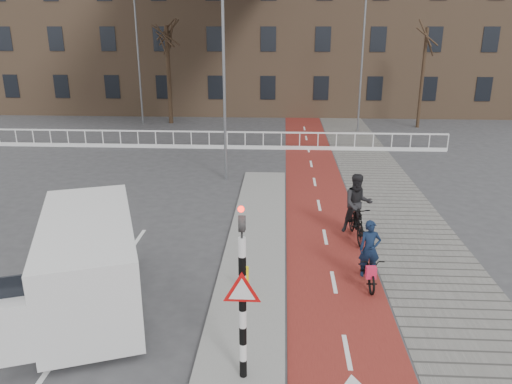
{
  "coord_description": "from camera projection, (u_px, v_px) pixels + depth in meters",
  "views": [
    {
      "loc": [
        0.08,
        -9.93,
        6.49
      ],
      "look_at": [
        -0.74,
        5.0,
        1.5
      ],
      "focal_mm": 35.0,
      "sensor_mm": 36.0,
      "label": 1
    }
  ],
  "objects": [
    {
      "name": "bollard",
      "position": [
        246.0,
        281.0,
        12.32
      ],
      "size": [
        0.12,
        0.12,
        0.77
      ],
      "primitive_type": "cylinder",
      "color": "yellow",
      "rests_on": "curb_island"
    },
    {
      "name": "van",
      "position": [
        90.0,
        261.0,
        11.87
      ],
      "size": [
        3.69,
        5.53,
        2.21
      ],
      "rotation": [
        0.0,
        0.0,
        0.35
      ],
      "color": "silver",
      "rests_on": "ground"
    },
    {
      "name": "streetlight_near",
      "position": [
        224.0,
        88.0,
        20.96
      ],
      "size": [
        0.12,
        0.12,
        7.99
      ],
      "primitive_type": "cylinder",
      "color": "slate",
      "rests_on": "ground"
    },
    {
      "name": "tree_right",
      "position": [
        422.0,
        79.0,
        32.55
      ],
      "size": [
        0.22,
        0.22,
        6.4
      ],
      "primitive_type": "cylinder",
      "color": "black",
      "rests_on": "ground"
    },
    {
      "name": "railing",
      "position": [
        191.0,
        143.0,
        27.73
      ],
      "size": [
        28.0,
        0.1,
        0.99
      ],
      "color": "silver",
      "rests_on": "ground"
    },
    {
      "name": "cyclist_near",
      "position": [
        369.0,
        263.0,
        13.01
      ],
      "size": [
        0.66,
        1.7,
        1.77
      ],
      "rotation": [
        0.0,
        0.0,
        0.05
      ],
      "color": "black",
      "rests_on": "bike_lane"
    },
    {
      "name": "bike_lane",
      "position": [
        316.0,
        189.0,
        20.85
      ],
      "size": [
        2.5,
        60.0,
        0.01
      ],
      "primitive_type": "cube",
      "color": "maroon",
      "rests_on": "ground"
    },
    {
      "name": "curb_island",
      "position": [
        256.0,
        247.0,
        15.27
      ],
      "size": [
        1.8,
        16.0,
        0.12
      ],
      "primitive_type": "cube",
      "color": "gray",
      "rests_on": "ground"
    },
    {
      "name": "cyclist_far",
      "position": [
        357.0,
        213.0,
        15.69
      ],
      "size": [
        0.99,
        2.07,
        2.15
      ],
      "rotation": [
        0.0,
        0.0,
        0.08
      ],
      "color": "black",
      "rests_on": "bike_lane"
    },
    {
      "name": "tree_mid",
      "position": [
        169.0,
        76.0,
        34.01
      ],
      "size": [
        0.29,
        0.29,
        6.54
      ],
      "primitive_type": "cylinder",
      "color": "black",
      "rests_on": "ground"
    },
    {
      "name": "sidewalk",
      "position": [
        384.0,
        190.0,
        20.71
      ],
      "size": [
        3.0,
        60.0,
        0.01
      ],
      "primitive_type": "cube",
      "color": "slate",
      "rests_on": "ground"
    },
    {
      "name": "ground",
      "position": [
        276.0,
        323.0,
        11.46
      ],
      "size": [
        120.0,
        120.0,
        0.0
      ],
      "primitive_type": "plane",
      "color": "#38383A",
      "rests_on": "ground"
    },
    {
      "name": "traffic_signal",
      "position": [
        242.0,
        290.0,
        8.95
      ],
      "size": [
        0.8,
        0.8,
        3.68
      ],
      "color": "black",
      "rests_on": "curb_island"
    },
    {
      "name": "streetlight_right",
      "position": [
        362.0,
        61.0,
        30.87
      ],
      "size": [
        0.12,
        0.12,
        8.84
      ],
      "primitive_type": "cylinder",
      "color": "slate",
      "rests_on": "ground"
    },
    {
      "name": "streetlight_left",
      "position": [
        139.0,
        63.0,
        33.38
      ],
      "size": [
        0.12,
        0.12,
        8.29
      ],
      "primitive_type": "cylinder",
      "color": "slate",
      "rests_on": "ground"
    },
    {
      "name": "townhouse_row",
      "position": [
        246.0,
        8.0,
        39.45
      ],
      "size": [
        46.0,
        10.0,
        15.9
      ],
      "color": "#7F6047",
      "rests_on": "ground"
    }
  ]
}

